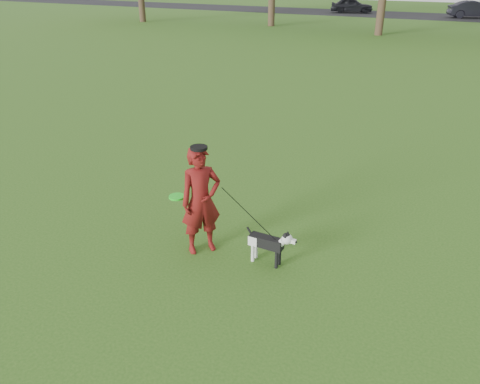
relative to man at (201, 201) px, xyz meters
The scene contains 7 objects.
ground 1.14m from the man, 36.17° to the left, with size 120.00×120.00×0.00m, color #285116.
road 40.49m from the man, 89.08° to the left, with size 120.00×7.00×0.02m, color black.
man is the anchor object (origin of this frame).
dog 1.14m from the man, ahead, with size 0.77×0.15×0.59m.
car_left 41.50m from the man, 102.75° to the left, with size 1.52×3.78×1.29m, color black.
car_mid 40.49m from the man, 88.44° to the left, with size 1.41×4.03×1.33m, color black.
man_held_items 0.74m from the man, ahead, with size 1.59×0.37×1.24m.
Camera 1 is at (2.62, -5.47, 3.81)m, focal length 35.00 mm.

